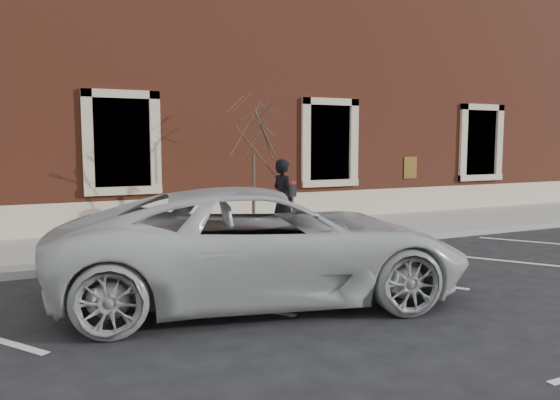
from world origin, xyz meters
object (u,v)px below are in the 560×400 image
parking_meter (293,201)px  sapling (253,133)px  man (283,199)px  white_truck (263,244)px

parking_meter → sapling: bearing=84.1°
man → sapling: size_ratio=0.53×
man → white_truck: man is taller
sapling → man: bearing=-59.8°
man → white_truck: (-2.21, -3.91, -0.22)m
man → parking_meter: 0.76m
parking_meter → sapling: sapling is taller
sapling → white_truck: size_ratio=0.57×
sapling → white_truck: 5.30m
man → white_truck: bearing=140.6°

